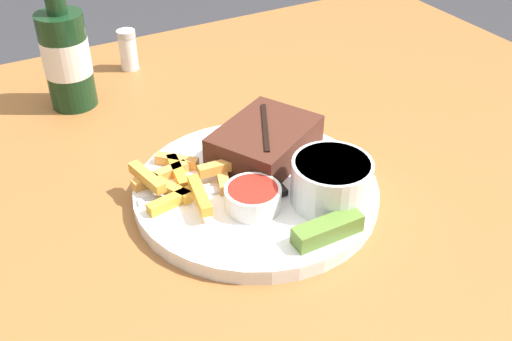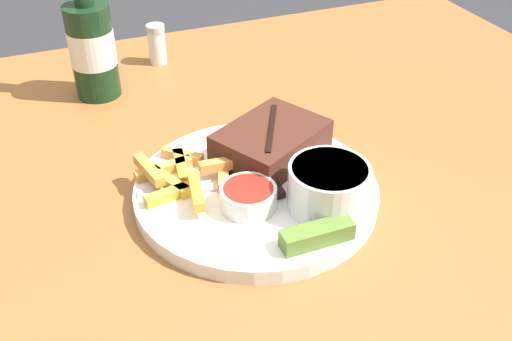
# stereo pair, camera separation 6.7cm
# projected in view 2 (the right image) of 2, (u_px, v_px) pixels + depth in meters

# --- Properties ---
(dining_table) EXTENTS (1.22, 1.02, 0.78)m
(dining_table) POSITION_uv_depth(u_px,v_px,m) (256.00, 253.00, 0.75)
(dining_table) COLOR #935B2D
(dining_table) RESTS_ON ground_plane
(dinner_plate) EXTENTS (0.28, 0.28, 0.02)m
(dinner_plate) POSITION_uv_depth(u_px,v_px,m) (256.00, 191.00, 0.69)
(dinner_plate) COLOR white
(dinner_plate) RESTS_ON dining_table
(steak_portion) EXTENTS (0.16, 0.14, 0.04)m
(steak_portion) POSITION_uv_depth(u_px,v_px,m) (271.00, 142.00, 0.72)
(steak_portion) COLOR #472319
(steak_portion) RESTS_ON dinner_plate
(fries_pile) EXTENTS (0.12, 0.14, 0.02)m
(fries_pile) POSITION_uv_depth(u_px,v_px,m) (181.00, 174.00, 0.68)
(fries_pile) COLOR gold
(fries_pile) RESTS_ON dinner_plate
(coleslaw_cup) EXTENTS (0.09, 0.09, 0.05)m
(coleslaw_cup) POSITION_uv_depth(u_px,v_px,m) (329.00, 185.00, 0.64)
(coleslaw_cup) COLOR white
(coleslaw_cup) RESTS_ON dinner_plate
(dipping_sauce_cup) EXTENTS (0.06, 0.06, 0.02)m
(dipping_sauce_cup) POSITION_uv_depth(u_px,v_px,m) (248.00, 196.00, 0.64)
(dipping_sauce_cup) COLOR silver
(dipping_sauce_cup) RESTS_ON dinner_plate
(pickle_spear) EXTENTS (0.08, 0.02, 0.02)m
(pickle_spear) POSITION_uv_depth(u_px,v_px,m) (317.00, 235.00, 0.60)
(pickle_spear) COLOR #567A2D
(pickle_spear) RESTS_ON dinner_plate
(fork_utensil) EXTENTS (0.13, 0.04, 0.00)m
(fork_utensil) POSITION_uv_depth(u_px,v_px,m) (192.00, 189.00, 0.67)
(fork_utensil) COLOR #B7B7BC
(fork_utensil) RESTS_ON dinner_plate
(knife_utensil) EXTENTS (0.02, 0.17, 0.01)m
(knife_utensil) POSITION_uv_depth(u_px,v_px,m) (259.00, 166.00, 0.71)
(knife_utensil) COLOR #B7B7BC
(knife_utensil) RESTS_ON dinner_plate
(beer_bottle) EXTENTS (0.07, 0.07, 0.22)m
(beer_bottle) POSITION_uv_depth(u_px,v_px,m) (92.00, 45.00, 0.85)
(beer_bottle) COLOR #143319
(beer_bottle) RESTS_ON dining_table
(salt_shaker) EXTENTS (0.03, 0.03, 0.07)m
(salt_shaker) POSITION_uv_depth(u_px,v_px,m) (157.00, 44.00, 0.97)
(salt_shaker) COLOR white
(salt_shaker) RESTS_ON dining_table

